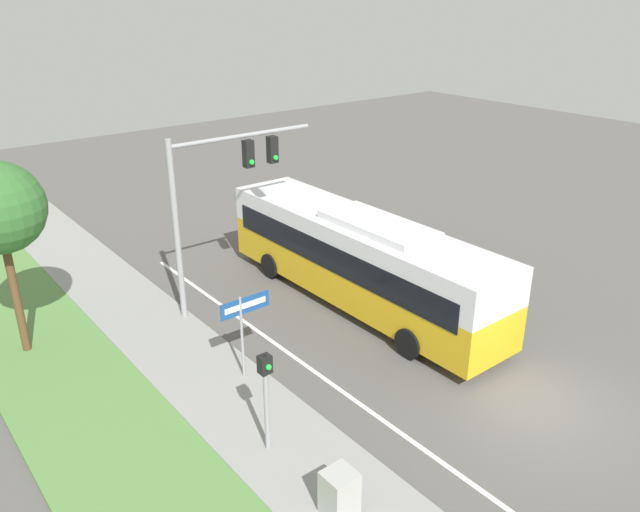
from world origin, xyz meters
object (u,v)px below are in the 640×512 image
Objects in this scene: street_sign at (244,319)px; utility_cabinet at (339,493)px; bus at (359,256)px; pedestrian_signal at (266,387)px; signal_gantry at (219,187)px.

utility_cabinet is at bearing -102.66° from street_sign.
bus is at bearing 15.11° from street_sign.
pedestrian_signal is 2.59× the size of utility_cabinet.
pedestrian_signal is (-6.84, -4.46, 0.05)m from bus.
bus is at bearing -36.04° from signal_gantry.
bus is at bearing 33.10° from pedestrian_signal.
street_sign is 2.50× the size of utility_cabinet.
utility_cabinet is (-3.07, -9.75, -3.67)m from signal_gantry.
street_sign is 5.80m from utility_cabinet.
utility_cabinet is (-6.81, -7.03, -1.16)m from bus.
signal_gantry is 2.35× the size of street_sign.
signal_gantry reaches higher than utility_cabinet.
pedestrian_signal reaches higher than utility_cabinet.
signal_gantry is at bearing 66.57° from pedestrian_signal.
signal_gantry is at bearing 72.49° from utility_cabinet.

